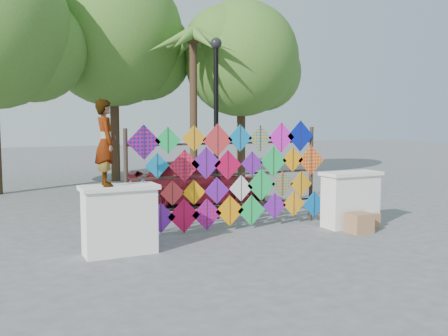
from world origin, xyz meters
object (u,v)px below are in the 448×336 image
(lamppost, at_px, (216,111))
(kite_rack, at_px, (233,176))
(vendor_woman, at_px, (106,143))
(sedan, at_px, (198,181))

(lamppost, bearing_deg, kite_rack, -98.59)
(kite_rack, distance_m, vendor_woman, 3.28)
(kite_rack, distance_m, sedan, 3.50)
(kite_rack, xyz_separation_m, sedan, (0.61, 3.41, -0.53))
(vendor_woman, bearing_deg, sedan, -36.67)
(kite_rack, distance_m, lamppost, 1.96)
(vendor_woman, xyz_separation_m, sedan, (3.64, 4.33, -1.37))
(sedan, bearing_deg, lamppost, -168.25)
(kite_rack, relative_size, vendor_woman, 3.18)
(vendor_woman, bearing_deg, lamppost, -52.32)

